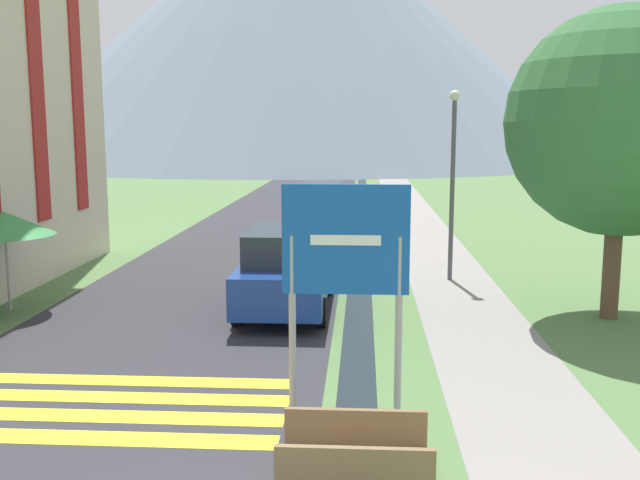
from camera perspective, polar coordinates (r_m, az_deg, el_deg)
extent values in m
plane|color=#517542|center=(25.99, 0.63, 0.18)|extent=(160.00, 160.00, 0.00)
cube|color=#2D2D33|center=(36.07, -2.56, 2.65)|extent=(6.40, 60.00, 0.01)
cube|color=gray|center=(35.95, 7.17, 2.56)|extent=(2.20, 60.00, 0.01)
cube|color=black|center=(35.87, 3.34, 2.60)|extent=(0.60, 60.00, 0.00)
cube|color=yellow|center=(10.08, -19.42, -14.68)|extent=(5.44, 0.44, 0.01)
cube|color=yellow|center=(10.68, -17.94, -13.24)|extent=(5.44, 0.44, 0.01)
cube|color=yellow|center=(11.29, -16.62, -11.95)|extent=(5.44, 0.44, 0.01)
cube|color=yellow|center=(11.90, -15.46, -10.79)|extent=(5.44, 0.44, 0.01)
cone|color=slate|center=(92.55, -2.07, 16.99)|extent=(73.92, 73.92, 33.83)
cube|color=maroon|center=(19.60, -21.97, 15.72)|extent=(0.06, 0.70, 9.73)
cube|color=maroon|center=(21.93, -19.04, 15.08)|extent=(0.06, 0.70, 9.73)
cylinder|color=#9E9EA3|center=(9.98, -2.23, -6.78)|extent=(0.10, 0.10, 2.51)
cylinder|color=#9E9EA3|center=(9.95, 6.30, -6.89)|extent=(0.10, 0.10, 2.51)
cube|color=#1451AD|center=(9.66, 2.07, 0.02)|extent=(1.74, 0.05, 1.51)
cube|color=white|center=(9.63, 2.06, -0.01)|extent=(0.96, 0.02, 0.14)
cube|color=brown|center=(8.47, 2.81, -17.90)|extent=(1.70, 1.10, 0.12)
cube|color=brown|center=(7.88, 2.78, -17.72)|extent=(1.70, 0.08, 0.45)
cube|color=brown|center=(8.81, 2.86, -14.74)|extent=(1.70, 0.08, 0.45)
cube|color=brown|center=(8.55, -2.64, -18.36)|extent=(0.16, 0.99, 0.08)
cube|color=brown|center=(8.54, 8.26, -18.48)|extent=(0.16, 0.99, 0.08)
cube|color=navy|center=(15.72, -2.69, -2.96)|extent=(1.81, 4.59, 0.84)
cube|color=#23282D|center=(15.36, -2.80, -0.36)|extent=(1.54, 2.52, 0.68)
cylinder|color=black|center=(17.30, -5.03, -3.30)|extent=(0.18, 0.60, 0.60)
cylinder|color=black|center=(17.13, 0.71, -3.39)|extent=(0.18, 0.60, 0.60)
cylinder|color=black|center=(14.57, -6.67, -5.67)|extent=(0.18, 0.60, 0.60)
cylinder|color=black|center=(14.37, 0.16, -5.81)|extent=(0.18, 0.60, 0.60)
cube|color=silver|center=(28.76, 0.16, 2.48)|extent=(1.78, 4.23, 0.84)
cube|color=#23282D|center=(28.48, 0.14, 3.95)|extent=(1.51, 2.33, 0.68)
cylinder|color=black|center=(30.17, -1.31, 1.98)|extent=(0.18, 0.60, 0.60)
cylinder|color=black|center=(30.08, 1.92, 1.96)|extent=(0.18, 0.60, 0.60)
cylinder|color=black|center=(27.58, -1.76, 1.32)|extent=(0.18, 0.60, 0.60)
cylinder|color=black|center=(27.48, 1.77, 1.29)|extent=(0.18, 0.60, 0.60)
cylinder|color=#B7B2A8|center=(16.93, -23.73, -1.84)|extent=(0.06, 0.06, 2.03)
cone|color=#338442|center=(16.80, -23.93, 1.22)|extent=(2.10, 2.10, 0.51)
cylinder|color=#515156|center=(18.83, 10.53, 3.82)|extent=(0.12, 0.12, 4.65)
sphere|color=silver|center=(18.78, 10.75, 11.28)|extent=(0.28, 0.28, 0.28)
cylinder|color=brown|center=(16.07, 22.29, -2.15)|extent=(0.36, 0.36, 2.11)
sphere|color=#336B38|center=(15.81, 22.94, 8.69)|extent=(4.64, 4.64, 4.64)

